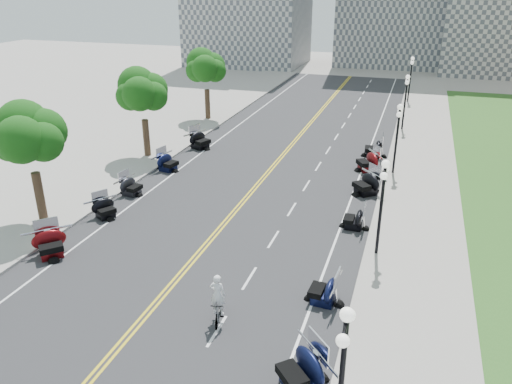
% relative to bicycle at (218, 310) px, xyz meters
% --- Properties ---
extents(ground, '(160.00, 160.00, 0.00)m').
position_rel_bicycle_xyz_m(ground, '(-3.01, 3.36, -0.52)').
color(ground, gray).
extents(road, '(16.00, 90.00, 0.01)m').
position_rel_bicycle_xyz_m(road, '(-3.01, 13.36, -0.52)').
color(road, '#333335').
rests_on(road, ground).
extents(centerline_yellow_a, '(0.12, 90.00, 0.00)m').
position_rel_bicycle_xyz_m(centerline_yellow_a, '(-3.13, 13.36, -0.51)').
color(centerline_yellow_a, yellow).
rests_on(centerline_yellow_a, road).
extents(centerline_yellow_b, '(0.12, 90.00, 0.00)m').
position_rel_bicycle_xyz_m(centerline_yellow_b, '(-2.89, 13.36, -0.51)').
color(centerline_yellow_b, yellow).
rests_on(centerline_yellow_b, road).
extents(edge_line_north, '(0.12, 90.00, 0.00)m').
position_rel_bicycle_xyz_m(edge_line_north, '(3.39, 13.36, -0.51)').
color(edge_line_north, white).
rests_on(edge_line_north, road).
extents(edge_line_south, '(0.12, 90.00, 0.00)m').
position_rel_bicycle_xyz_m(edge_line_south, '(-9.41, 13.36, -0.51)').
color(edge_line_south, white).
rests_on(edge_line_south, road).
extents(lane_dash_5, '(0.12, 2.00, 0.00)m').
position_rel_bicycle_xyz_m(lane_dash_5, '(0.19, -0.64, -0.51)').
color(lane_dash_5, white).
rests_on(lane_dash_5, road).
extents(lane_dash_6, '(0.12, 2.00, 0.00)m').
position_rel_bicycle_xyz_m(lane_dash_6, '(0.19, 3.36, -0.51)').
color(lane_dash_6, white).
rests_on(lane_dash_6, road).
extents(lane_dash_7, '(0.12, 2.00, 0.00)m').
position_rel_bicycle_xyz_m(lane_dash_7, '(0.19, 7.36, -0.51)').
color(lane_dash_7, white).
rests_on(lane_dash_7, road).
extents(lane_dash_8, '(0.12, 2.00, 0.00)m').
position_rel_bicycle_xyz_m(lane_dash_8, '(0.19, 11.36, -0.51)').
color(lane_dash_8, white).
rests_on(lane_dash_8, road).
extents(lane_dash_9, '(0.12, 2.00, 0.00)m').
position_rel_bicycle_xyz_m(lane_dash_9, '(0.19, 15.36, -0.51)').
color(lane_dash_9, white).
rests_on(lane_dash_9, road).
extents(lane_dash_10, '(0.12, 2.00, 0.00)m').
position_rel_bicycle_xyz_m(lane_dash_10, '(0.19, 19.36, -0.51)').
color(lane_dash_10, white).
rests_on(lane_dash_10, road).
extents(lane_dash_11, '(0.12, 2.00, 0.00)m').
position_rel_bicycle_xyz_m(lane_dash_11, '(0.19, 23.36, -0.51)').
color(lane_dash_11, white).
rests_on(lane_dash_11, road).
extents(lane_dash_12, '(0.12, 2.00, 0.00)m').
position_rel_bicycle_xyz_m(lane_dash_12, '(0.19, 27.36, -0.51)').
color(lane_dash_12, white).
rests_on(lane_dash_12, road).
extents(lane_dash_13, '(0.12, 2.00, 0.00)m').
position_rel_bicycle_xyz_m(lane_dash_13, '(0.19, 31.36, -0.51)').
color(lane_dash_13, white).
rests_on(lane_dash_13, road).
extents(lane_dash_14, '(0.12, 2.00, 0.00)m').
position_rel_bicycle_xyz_m(lane_dash_14, '(0.19, 35.36, -0.51)').
color(lane_dash_14, white).
rests_on(lane_dash_14, road).
extents(lane_dash_15, '(0.12, 2.00, 0.00)m').
position_rel_bicycle_xyz_m(lane_dash_15, '(0.19, 39.36, -0.51)').
color(lane_dash_15, white).
rests_on(lane_dash_15, road).
extents(lane_dash_16, '(0.12, 2.00, 0.00)m').
position_rel_bicycle_xyz_m(lane_dash_16, '(0.19, 43.36, -0.51)').
color(lane_dash_16, white).
rests_on(lane_dash_16, road).
extents(lane_dash_17, '(0.12, 2.00, 0.00)m').
position_rel_bicycle_xyz_m(lane_dash_17, '(0.19, 47.36, -0.51)').
color(lane_dash_17, white).
rests_on(lane_dash_17, road).
extents(lane_dash_18, '(0.12, 2.00, 0.00)m').
position_rel_bicycle_xyz_m(lane_dash_18, '(0.19, 51.36, -0.51)').
color(lane_dash_18, white).
rests_on(lane_dash_18, road).
extents(lane_dash_19, '(0.12, 2.00, 0.00)m').
position_rel_bicycle_xyz_m(lane_dash_19, '(0.19, 55.36, -0.51)').
color(lane_dash_19, white).
rests_on(lane_dash_19, road).
extents(sidewalk_north, '(5.00, 90.00, 0.15)m').
position_rel_bicycle_xyz_m(sidewalk_north, '(7.49, 13.36, -0.45)').
color(sidewalk_north, '#9E9991').
rests_on(sidewalk_north, ground).
extents(sidewalk_south, '(5.00, 90.00, 0.15)m').
position_rel_bicycle_xyz_m(sidewalk_south, '(-13.51, 13.36, -0.45)').
color(sidewalk_south, '#9E9991').
rests_on(sidewalk_south, ground).
extents(street_lamp_1, '(0.50, 1.20, 4.90)m').
position_rel_bicycle_xyz_m(street_lamp_1, '(5.59, -4.64, 2.08)').
color(street_lamp_1, black).
rests_on(street_lamp_1, sidewalk_north).
extents(street_lamp_2, '(0.50, 1.20, 4.90)m').
position_rel_bicycle_xyz_m(street_lamp_2, '(5.59, 7.36, 2.08)').
color(street_lamp_2, black).
rests_on(street_lamp_2, sidewalk_north).
extents(street_lamp_3, '(0.50, 1.20, 4.90)m').
position_rel_bicycle_xyz_m(street_lamp_3, '(5.59, 19.36, 2.08)').
color(street_lamp_3, black).
rests_on(street_lamp_3, sidewalk_north).
extents(street_lamp_4, '(0.50, 1.20, 4.90)m').
position_rel_bicycle_xyz_m(street_lamp_4, '(5.59, 31.36, 2.08)').
color(street_lamp_4, black).
rests_on(street_lamp_4, sidewalk_north).
extents(street_lamp_5, '(0.50, 1.20, 4.90)m').
position_rel_bicycle_xyz_m(street_lamp_5, '(5.59, 43.36, 2.08)').
color(street_lamp_5, black).
rests_on(street_lamp_5, sidewalk_north).
extents(tree_2, '(4.80, 4.80, 9.20)m').
position_rel_bicycle_xyz_m(tree_2, '(-13.01, 5.36, 4.23)').
color(tree_2, '#235619').
rests_on(tree_2, sidewalk_south).
extents(tree_3, '(4.80, 4.80, 9.20)m').
position_rel_bicycle_xyz_m(tree_3, '(-13.01, 17.36, 4.23)').
color(tree_3, '#235619').
rests_on(tree_3, sidewalk_south).
extents(tree_4, '(4.80, 4.80, 9.20)m').
position_rel_bicycle_xyz_m(tree_4, '(-13.01, 29.36, 4.23)').
color(tree_4, '#235619').
rests_on(tree_4, sidewalk_south).
extents(motorcycle_n_4, '(3.10, 3.10, 1.54)m').
position_rel_bicycle_xyz_m(motorcycle_n_4, '(4.02, -2.46, 0.25)').
color(motorcycle_n_4, black).
rests_on(motorcycle_n_4, road).
extents(motorcycle_n_5, '(1.99, 1.99, 1.31)m').
position_rel_bicycle_xyz_m(motorcycle_n_5, '(3.81, 2.60, 0.14)').
color(motorcycle_n_5, black).
rests_on(motorcycle_n_5, road).
extents(motorcycle_n_7, '(1.81, 1.81, 1.26)m').
position_rel_bicycle_xyz_m(motorcycle_n_7, '(4.09, 10.05, 0.11)').
color(motorcycle_n_7, black).
rests_on(motorcycle_n_7, road).
extents(motorcycle_n_8, '(3.10, 3.10, 1.53)m').
position_rel_bicycle_xyz_m(motorcycle_n_8, '(4.14, 15.17, 0.25)').
color(motorcycle_n_8, black).
rests_on(motorcycle_n_8, road).
extents(motorcycle_n_9, '(2.98, 2.98, 1.52)m').
position_rel_bicycle_xyz_m(motorcycle_n_9, '(3.77, 19.61, 0.24)').
color(motorcycle_n_9, '#590A0C').
rests_on(motorcycle_n_9, road).
extents(motorcycle_n_10, '(2.32, 2.32, 1.50)m').
position_rel_bicycle_xyz_m(motorcycle_n_10, '(3.85, 22.90, 0.23)').
color(motorcycle_n_10, black).
rests_on(motorcycle_n_10, road).
extents(motorcycle_s_5, '(2.97, 2.97, 1.47)m').
position_rel_bicycle_xyz_m(motorcycle_s_5, '(-9.97, 2.25, 0.21)').
color(motorcycle_s_5, '#590A0C').
rests_on(motorcycle_s_5, road).
extents(motorcycle_s_6, '(2.43, 2.43, 1.24)m').
position_rel_bicycle_xyz_m(motorcycle_s_6, '(-9.92, 6.91, 0.10)').
color(motorcycle_s_6, black).
rests_on(motorcycle_s_6, road).
extents(motorcycle_s_7, '(2.05, 2.05, 1.27)m').
position_rel_bicycle_xyz_m(motorcycle_s_7, '(-10.25, 10.35, 0.12)').
color(motorcycle_s_7, black).
rests_on(motorcycle_s_7, road).
extents(motorcycle_s_8, '(2.34, 2.34, 1.37)m').
position_rel_bicycle_xyz_m(motorcycle_s_8, '(-10.08, 15.12, 0.16)').
color(motorcycle_s_8, black).
rests_on(motorcycle_s_8, road).
extents(motorcycle_s_9, '(2.82, 2.82, 1.52)m').
position_rel_bicycle_xyz_m(motorcycle_s_9, '(-9.96, 20.64, 0.24)').
color(motorcycle_s_9, black).
rests_on(motorcycle_s_9, road).
extents(bicycle, '(0.92, 1.80, 1.04)m').
position_rel_bicycle_xyz_m(bicycle, '(0.00, 0.00, 0.00)').
color(bicycle, '#A51414').
rests_on(bicycle, road).
extents(cyclist_rider, '(0.66, 0.44, 1.82)m').
position_rel_bicycle_xyz_m(cyclist_rider, '(0.00, 0.00, 1.43)').
color(cyclist_rider, silver).
rests_on(cyclist_rider, bicycle).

